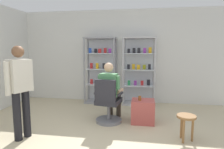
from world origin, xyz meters
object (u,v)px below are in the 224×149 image
Objects in this scene: standing_customer at (20,87)px; office_chair at (108,105)px; display_cabinet_left at (101,70)px; wooden_stool at (186,121)px; tea_glass at (140,98)px; seated_shopkeeper at (110,89)px; display_cabinet_right at (139,70)px; storage_crate at (143,111)px.

office_chair is at bearing 35.20° from standing_customer.
display_cabinet_left reaches higher than standing_customer.
office_chair is 1.59m from wooden_stool.
standing_customer is (-2.02, -1.07, 0.40)m from tea_glass.
standing_customer is at bearing -152.07° from tea_glass.
seated_shopkeeper is at bearing 152.31° from wooden_stool.
display_cabinet_right is (1.10, -0.00, 0.00)m from display_cabinet_left.
standing_customer is 2.91m from wooden_stool.
tea_glass is 2.32m from standing_customer.
seated_shopkeeper is at bearing 80.18° from office_chair.
standing_customer is 3.58× the size of wooden_stool.
office_chair is 2.11× the size of wooden_stool.
storage_crate is 0.30× the size of standing_customer.
display_cabinet_left is 2.99m from wooden_stool.
display_cabinet_right is 4.17× the size of wooden_stool.
seated_shopkeeper is 13.56× the size of tea_glass.
standing_customer is at bearing -127.78° from display_cabinet_right.
wooden_stool is (1.47, -0.60, -0.03)m from office_chair.
display_cabinet_left is 1.10m from display_cabinet_right.
display_cabinet_right is 3.88× the size of storage_crate.
seated_shopkeeper is 1.79m from standing_customer.
storage_crate is 1.08× the size of wooden_stool.
display_cabinet_left is at bearing 110.37° from seated_shopkeeper.
office_chair is 0.69m from tea_glass.
storage_crate is at bearing 27.73° from standing_customer.
seated_shopkeeper is 2.83× the size of wooden_stool.
standing_customer is (-1.96, -2.53, -0.04)m from display_cabinet_right.
wooden_stool is (2.83, 0.36, -0.57)m from standing_customer.
office_chair is (0.50, -1.57, -0.57)m from display_cabinet_left.
display_cabinet_left is 1.91m from tea_glass.
tea_glass is (0.64, -0.04, -0.17)m from seated_shopkeeper.
display_cabinet_right is at bearing 95.35° from storage_crate.
wooden_stool is (0.87, -2.17, -0.61)m from display_cabinet_right.
storage_crate is at bearing -49.16° from display_cabinet_left.
standing_customer reaches higher than wooden_stool.
seated_shopkeeper is at bearing 176.02° from tea_glass.
display_cabinet_left is at bearing 130.84° from storage_crate.
display_cabinet_left is 1.17× the size of standing_customer.
standing_customer is at bearing -108.76° from display_cabinet_left.
standing_customer is (-1.36, -0.96, 0.54)m from office_chair.
display_cabinet_left reaches higher than storage_crate.
standing_customer reaches higher than office_chair.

